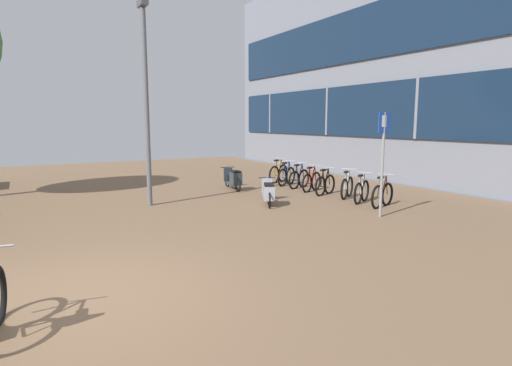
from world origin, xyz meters
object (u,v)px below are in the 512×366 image
object	(u,v)px
bicycle_rack_05	(299,179)
parking_sign	(383,153)
bicycle_rack_04	(312,182)
bicycle_rack_00	(382,195)
bicycle_rack_01	(362,191)
scooter_mid	(268,192)
bicycle_rack_07	(279,173)
bicycle_rack_03	(325,185)
scooter_near	(234,179)
bicycle_rack_02	(347,187)
lamp_post	(146,94)
bicycle_rack_06	(287,176)

from	to	relation	value
bicycle_rack_05	parking_sign	distance (m)	5.10
bicycle_rack_04	bicycle_rack_00	bearing A→B (deg)	-88.38
bicycle_rack_01	parking_sign	distance (m)	2.33
scooter_mid	bicycle_rack_07	bearing A→B (deg)	53.48
scooter_mid	bicycle_rack_03	bearing A→B (deg)	11.64
scooter_near	parking_sign	xyz separation A→B (m)	(1.32, -5.66, 1.23)
bicycle_rack_00	bicycle_rack_02	distance (m)	1.59
scooter_mid	bicycle_rack_02	bearing A→B (deg)	-5.63
bicycle_rack_07	scooter_mid	bearing A→B (deg)	-126.52
bicycle_rack_01	lamp_post	xyz separation A→B (m)	(-5.65, 2.68, 2.82)
bicycle_rack_03	bicycle_rack_07	distance (m)	3.17
bicycle_rack_00	lamp_post	bearing A→B (deg)	148.56
bicycle_rack_05	scooter_mid	distance (m)	3.34
scooter_mid	scooter_near	bearing A→B (deg)	83.32
lamp_post	bicycle_rack_00	bearing A→B (deg)	-31.44
bicycle_rack_06	bicycle_rack_07	bearing A→B (deg)	79.42
bicycle_rack_03	bicycle_rack_06	size ratio (longest dim) A/B	0.98
bicycle_rack_04	bicycle_rack_06	world-z (taller)	bicycle_rack_06
bicycle_rack_00	bicycle_rack_04	size ratio (longest dim) A/B	1.04
bicycle_rack_06	lamp_post	bearing A→B (deg)	-167.16
bicycle_rack_03	scooter_mid	bearing A→B (deg)	-168.36
bicycle_rack_05	scooter_near	distance (m)	2.40
scooter_near	bicycle_rack_05	bearing A→B (deg)	-19.85
bicycle_rack_02	bicycle_rack_03	bearing A→B (deg)	107.07
bicycle_rack_03	bicycle_rack_04	size ratio (longest dim) A/B	0.98
bicycle_rack_00	scooter_near	size ratio (longest dim) A/B	0.74
bicycle_rack_03	bicycle_rack_04	xyz separation A→B (m)	(0.05, 0.79, 0.00)
bicycle_rack_04	bicycle_rack_06	size ratio (longest dim) A/B	1.00
bicycle_rack_05	bicycle_rack_06	world-z (taller)	bicycle_rack_06
bicycle_rack_06	scooter_near	xyz separation A→B (m)	(-2.24, 0.02, 0.04)
bicycle_rack_02	lamp_post	size ratio (longest dim) A/B	0.20
bicycle_rack_04	scooter_mid	xyz separation A→B (m)	(-2.57, -1.31, 0.03)
bicycle_rack_02	bicycle_rack_03	xyz separation A→B (m)	(-0.24, 0.79, -0.00)
bicycle_rack_03	bicycle_rack_05	size ratio (longest dim) A/B	0.97
bicycle_rack_02	scooter_near	world-z (taller)	bicycle_rack_02
bicycle_rack_07	scooter_mid	world-z (taller)	bicycle_rack_07
bicycle_rack_00	parking_sign	bearing A→B (deg)	-138.40
parking_sign	lamp_post	world-z (taller)	lamp_post
bicycle_rack_01	bicycle_rack_04	distance (m)	2.38
bicycle_rack_01	bicycle_rack_06	distance (m)	3.96
scooter_mid	lamp_post	bearing A→B (deg)	151.85
bicycle_rack_01	scooter_near	distance (m)	4.59
bicycle_rack_04	scooter_near	distance (m)	2.74
bicycle_rack_02	parking_sign	xyz separation A→B (m)	(-1.11, -2.47, 1.28)
bicycle_rack_01	bicycle_rack_04	bearing A→B (deg)	91.42
bicycle_rack_07	bicycle_rack_03	bearing A→B (deg)	-93.75
bicycle_rack_05	scooter_near	world-z (taller)	bicycle_rack_05
bicycle_rack_05	bicycle_rack_06	size ratio (longest dim) A/B	1.02
bicycle_rack_01	bicycle_rack_02	bearing A→B (deg)	80.06
bicycle_rack_05	bicycle_rack_04	bearing A→B (deg)	-92.14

